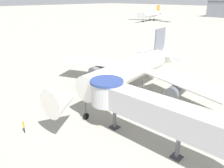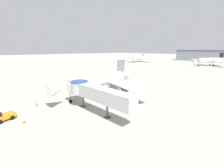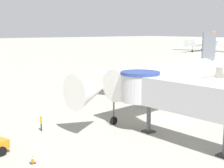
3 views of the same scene
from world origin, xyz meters
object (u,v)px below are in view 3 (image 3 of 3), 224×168
main_airplane (170,77)px  ground_crew_marshaller (41,122)px  jet_bridge (187,96)px  traffic_cone_apron_front (32,159)px  background_jet_orange_tail (204,42)px

main_airplane → ground_crew_marshaller: 18.00m
main_airplane → jet_bridge: size_ratio=1.76×
traffic_cone_apron_front → background_jet_orange_tail: (-73.64, 124.53, 4.06)m
ground_crew_marshaller → background_jet_orange_tail: (-66.67, 120.44, 3.42)m
jet_bridge → ground_crew_marshaller: bearing=-146.2°
main_airplane → jet_bridge: (9.78, -8.78, 0.24)m
ground_crew_marshaller → jet_bridge: bearing=57.8°
jet_bridge → background_jet_orange_tail: (-78.26, 111.61, -0.08)m
traffic_cone_apron_front → background_jet_orange_tail: bearing=120.6°
main_airplane → traffic_cone_apron_front: (5.15, -21.70, -3.90)m
ground_crew_marshaller → main_airplane: bearing=104.6°
jet_bridge → background_jet_orange_tail: bearing=121.5°
main_airplane → background_jet_orange_tail: size_ratio=0.96×
jet_bridge → traffic_cone_apron_front: size_ratio=26.82×
background_jet_orange_tail → ground_crew_marshaller: bearing=-69.1°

